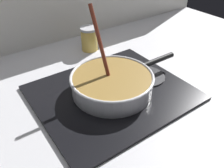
# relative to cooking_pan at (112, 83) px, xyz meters

# --- Properties ---
(ground) EXTENTS (2.40, 1.60, 0.04)m
(ground) POSITION_rel_cooking_pan_xyz_m (-0.11, -0.23, -0.07)
(ground) COLOR #B7B7BC
(hob_plate) EXTENTS (0.56, 0.48, 0.01)m
(hob_plate) POSITION_rel_cooking_pan_xyz_m (-0.00, -0.00, -0.05)
(hob_plate) COLOR black
(hob_plate) RESTS_ON ground
(burner_ring) EXTENTS (0.17, 0.17, 0.01)m
(burner_ring) POSITION_rel_cooking_pan_xyz_m (-0.00, -0.00, -0.04)
(burner_ring) COLOR #592D0C
(burner_ring) RESTS_ON hob_plate
(spare_burner) EXTENTS (0.15, 0.15, 0.01)m
(spare_burner) POSITION_rel_cooking_pan_xyz_m (0.17, -0.00, -0.04)
(spare_burner) COLOR #262628
(spare_burner) RESTS_ON hob_plate
(cooking_pan) EXTENTS (0.47, 0.31, 0.31)m
(cooking_pan) POSITION_rel_cooking_pan_xyz_m (0.00, 0.00, 0.00)
(cooking_pan) COLOR silver
(cooking_pan) RESTS_ON hob_plate
(condiment_jar) EXTENTS (0.09, 0.09, 0.12)m
(condiment_jar) POSITION_rel_cooking_pan_xyz_m (0.12, 0.37, 0.01)
(condiment_jar) COLOR gold
(condiment_jar) RESTS_ON ground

